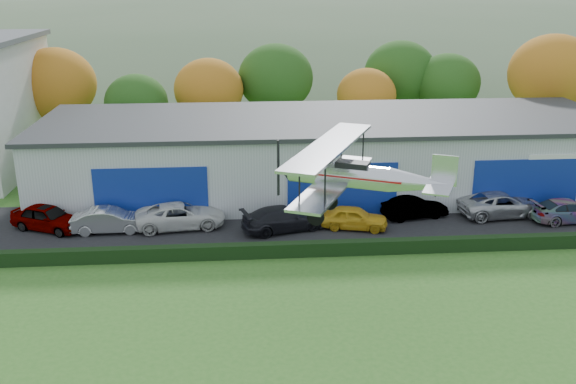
{
  "coord_description": "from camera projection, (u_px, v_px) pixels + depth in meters",
  "views": [
    {
      "loc": [
        -1.5,
        -16.0,
        14.63
      ],
      "look_at": [
        0.7,
        11.67,
        5.29
      ],
      "focal_mm": 39.74,
      "sensor_mm": 36.0,
      "label": 1
    }
  ],
  "objects": [
    {
      "name": "apron",
      "position": [
        313.0,
        223.0,
        39.95
      ],
      "size": [
        48.0,
        9.0,
        0.05
      ],
      "primitive_type": "cube",
      "color": "black",
      "rests_on": "ground"
    },
    {
      "name": "hedge",
      "position": [
        323.0,
        248.0,
        35.3
      ],
      "size": [
        46.0,
        0.6,
        0.8
      ],
      "primitive_type": "cube",
      "color": "black",
      "rests_on": "ground"
    },
    {
      "name": "hangar",
      "position": [
        329.0,
        153.0,
        45.86
      ],
      "size": [
        40.6,
        12.6,
        5.3
      ],
      "color": "#B2B7BC",
      "rests_on": "ground"
    },
    {
      "name": "tree_belt",
      "position": [
        264.0,
        85.0,
        56.55
      ],
      "size": [
        75.7,
        13.22,
        10.12
      ],
      "color": "#3D2614",
      "rests_on": "ground"
    },
    {
      "name": "distant_hills",
      "position": [
        226.0,
        97.0,
        155.99
      ],
      "size": [
        430.0,
        196.0,
        56.0
      ],
      "color": "#4C6642",
      "rests_on": "ground"
    },
    {
      "name": "car_0",
      "position": [
        47.0,
        217.0,
        38.67
      ],
      "size": [
        4.94,
        3.6,
        1.56
      ],
      "primitive_type": "imported",
      "rotation": [
        0.0,
        0.0,
        1.14
      ],
      "color": "gray",
      "rests_on": "apron"
    },
    {
      "name": "car_1",
      "position": [
        109.0,
        220.0,
        38.34
      ],
      "size": [
        4.51,
        1.67,
        1.47
      ],
      "primitive_type": "imported",
      "rotation": [
        0.0,
        0.0,
        1.6
      ],
      "color": "silver",
      "rests_on": "apron"
    },
    {
      "name": "car_2",
      "position": [
        181.0,
        216.0,
        39.05
      ],
      "size": [
        5.69,
        3.16,
        1.51
      ],
      "primitive_type": "imported",
      "rotation": [
        0.0,
        0.0,
        1.7
      ],
      "color": "silver",
      "rests_on": "apron"
    },
    {
      "name": "car_3",
      "position": [
        283.0,
        219.0,
        38.6
      ],
      "size": [
        5.49,
        3.44,
        1.48
      ],
      "primitive_type": "imported",
      "rotation": [
        0.0,
        0.0,
        1.86
      ],
      "color": "black",
      "rests_on": "apron"
    },
    {
      "name": "car_4",
      "position": [
        354.0,
        218.0,
        38.88
      ],
      "size": [
        4.37,
        2.59,
        1.39
      ],
      "primitive_type": "imported",
      "rotation": [
        0.0,
        0.0,
        1.33
      ],
      "color": "gold",
      "rests_on": "apron"
    },
    {
      "name": "car_5",
      "position": [
        415.0,
        207.0,
        40.63
      ],
      "size": [
        4.35,
        2.24,
        1.37
      ],
      "primitive_type": "imported",
      "rotation": [
        0.0,
        0.0,
        1.77
      ],
      "color": "gray",
      "rests_on": "apron"
    },
    {
      "name": "car_6",
      "position": [
        502.0,
        204.0,
        40.94
      ],
      "size": [
        5.78,
        3.04,
        1.55
      ],
      "primitive_type": "imported",
      "rotation": [
        0.0,
        0.0,
        1.66
      ],
      "color": "silver",
      "rests_on": "apron"
    },
    {
      "name": "car_7",
      "position": [
        569.0,
        211.0,
        40.01
      ],
      "size": [
        5.0,
        2.32,
        1.41
      ],
      "primitive_type": "imported",
      "rotation": [
        0.0,
        0.0,
        1.64
      ],
      "color": "gray",
      "rests_on": "apron"
    },
    {
      "name": "biplane",
      "position": [
        355.0,
        174.0,
        26.35
      ],
      "size": [
        7.76,
        8.41,
        3.23
      ],
      "rotation": [
        0.0,
        0.0,
        -0.43
      ],
      "color": "silver"
    }
  ]
}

